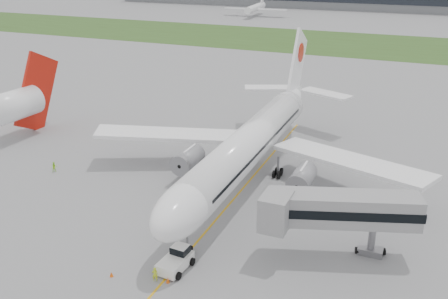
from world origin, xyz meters
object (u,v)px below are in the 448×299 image
at_px(pushback_tug, 176,259).
at_px(jet_bridge, 335,210).
at_px(ground_crew_near, 155,274).
at_px(airliner, 252,141).
at_px(neighbor_aircraft, 14,105).

bearing_deg(pushback_tug, jet_bridge, 33.86).
xyz_separation_m(jet_bridge, ground_crew_near, (-14.83, -10.76, -4.68)).
height_order(airliner, neighbor_aircraft, airliner).
distance_m(pushback_tug, jet_bridge, 16.69).
xyz_separation_m(jet_bridge, neighbor_aircraft, (-56.34, 15.08, 0.33)).
height_order(ground_crew_near, neighbor_aircraft, neighbor_aircraft).
bearing_deg(pushback_tug, neighbor_aircraft, 155.60).
bearing_deg(ground_crew_near, pushback_tug, -133.45).
bearing_deg(ground_crew_near, neighbor_aircraft, -58.04).
xyz_separation_m(pushback_tug, ground_crew_near, (-0.87, -2.79, -0.18)).
bearing_deg(ground_crew_near, jet_bridge, -170.18).
height_order(jet_bridge, ground_crew_near, jet_bridge).
height_order(pushback_tug, jet_bridge, jet_bridge).
distance_m(jet_bridge, neighbor_aircraft, 58.32).
xyz_separation_m(pushback_tug, jet_bridge, (13.96, 7.97, 4.49)).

